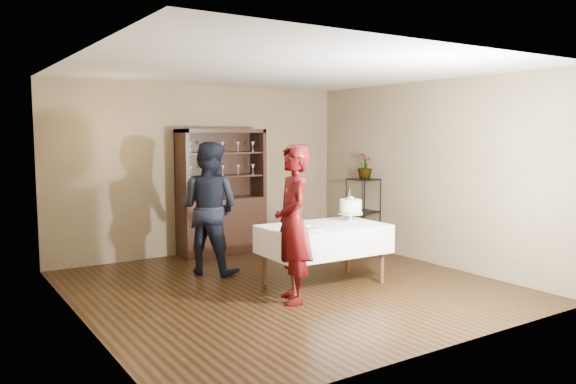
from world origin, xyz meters
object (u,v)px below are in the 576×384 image
cake_table (324,239)px  plant_etagere (363,211)px  potted_plant (365,166)px  man (209,208)px  china_hutch (222,212)px  woman (293,224)px  cake (351,207)px

cake_table → plant_etagere: bearing=36.7°
potted_plant → cake_table: bearing=-143.8°
cake_table → man: size_ratio=0.86×
china_hutch → cake_table: bearing=-84.5°
woman → cake: bearing=132.0°
plant_etagere → man: (-2.81, -0.03, 0.26)m
woman → man: size_ratio=1.00×
plant_etagere → man: man is taller
cake → cake_table: bearing=-169.2°
plant_etagere → man: size_ratio=0.66×
cake → china_hutch: bearing=107.9°
china_hutch → cake_table: 2.44m
china_hutch → cake_table: (0.23, -2.43, -0.08)m
plant_etagere → cake_table: 2.30m
man → woman: bearing=150.6°
man → cake: bearing=-167.3°
china_hutch → plant_etagere: (2.08, -1.05, -0.01)m
cake_table → cake: size_ratio=3.50×
china_hutch → potted_plant: 2.46m
cake_table → woman: woman is taller
plant_etagere → cake: (-1.33, -1.28, 0.30)m
plant_etagere → cake: size_ratio=2.67×
cake_table → man: man is taller
man → potted_plant: bearing=-127.2°
china_hutch → man: (-0.73, -1.08, 0.25)m
plant_etagere → man: 2.82m
woman → plant_etagere: bearing=145.1°
cake → man: bearing=139.9°
china_hutch → cake: 2.47m
plant_etagere → cake_table: (-1.85, -1.38, -0.06)m
plant_etagere → cake_table: size_ratio=0.76×
cake_table → woman: bearing=-151.9°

